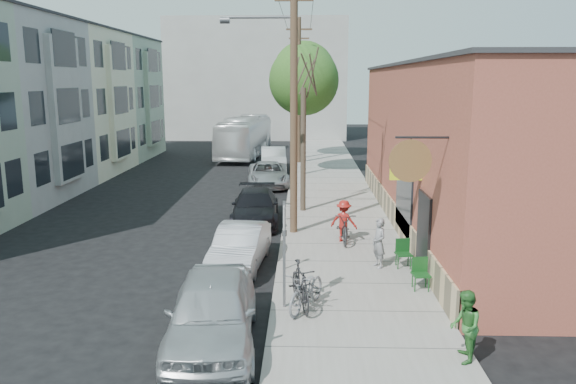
{
  "coord_description": "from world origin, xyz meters",
  "views": [
    {
      "loc": [
        2.84,
        -17.45,
        5.92
      ],
      "look_at": [
        2.2,
        4.68,
        1.5
      ],
      "focal_mm": 35.0,
      "sensor_mm": 36.0,
      "label": 1
    }
  ],
  "objects_px": {
    "parking_meter_near": "(284,243)",
    "car_1": "(240,247)",
    "parking_meter_far": "(292,185)",
    "tree_leafy_mid": "(304,81)",
    "parked_bike_b": "(307,290)",
    "car_4": "(274,159)",
    "tree_leafy_far": "(304,73)",
    "patio_chair_a": "(403,254)",
    "bus": "(245,137)",
    "sign_post": "(284,244)",
    "car_2": "(255,207)",
    "parked_bike_a": "(300,285)",
    "tree_bare": "(303,150)",
    "patron_grey": "(379,243)",
    "patron_green": "(465,327)",
    "cyclist": "(344,221)",
    "utility_pole_near": "(292,94)",
    "car_3": "(268,174)",
    "car_0": "(212,312)",
    "patio_chair_b": "(421,274)"
  },
  "relations": [
    {
      "from": "parked_bike_b",
      "to": "patio_chair_a",
      "type": "bearing_deg",
      "value": 72.07
    },
    {
      "from": "sign_post",
      "to": "parking_meter_near",
      "type": "height_order",
      "value": "sign_post"
    },
    {
      "from": "sign_post",
      "to": "parked_bike_a",
      "type": "relative_size",
      "value": 1.45
    },
    {
      "from": "cyclist",
      "to": "sign_post",
      "type": "bearing_deg",
      "value": 92.66
    },
    {
      "from": "patio_chair_a",
      "to": "bus",
      "type": "xyz_separation_m",
      "value": [
        -7.81,
        27.17,
        0.97
      ]
    },
    {
      "from": "utility_pole_near",
      "to": "cyclist",
      "type": "bearing_deg",
      "value": -33.13
    },
    {
      "from": "parking_meter_near",
      "to": "car_1",
      "type": "distance_m",
      "value": 1.59
    },
    {
      "from": "cyclist",
      "to": "car_4",
      "type": "xyz_separation_m",
      "value": [
        -3.5,
        17.33,
        -0.15
      ]
    },
    {
      "from": "patio_chair_a",
      "to": "car_0",
      "type": "distance_m",
      "value": 7.29
    },
    {
      "from": "tree_leafy_far",
      "to": "car_4",
      "type": "distance_m",
      "value": 8.05
    },
    {
      "from": "parking_meter_near",
      "to": "cyclist",
      "type": "xyz_separation_m",
      "value": [
        2.05,
        3.12,
        -0.07
      ]
    },
    {
      "from": "tree_leafy_far",
      "to": "patron_grey",
      "type": "relative_size",
      "value": 5.49
    },
    {
      "from": "sign_post",
      "to": "car_2",
      "type": "distance_m",
      "value": 9.47
    },
    {
      "from": "patio_chair_b",
      "to": "car_0",
      "type": "xyz_separation_m",
      "value": [
        -5.33,
        -3.25,
        0.23
      ]
    },
    {
      "from": "parking_meter_far",
      "to": "car_3",
      "type": "relative_size",
      "value": 0.25
    },
    {
      "from": "parking_meter_near",
      "to": "patron_green",
      "type": "relative_size",
      "value": 0.81
    },
    {
      "from": "patio_chair_a",
      "to": "patron_grey",
      "type": "xyz_separation_m",
      "value": [
        -0.78,
        0.01,
        0.35
      ]
    },
    {
      "from": "sign_post",
      "to": "parked_bike_b",
      "type": "xyz_separation_m",
      "value": [
        0.58,
        -0.11,
        -1.17
      ]
    },
    {
      "from": "patio_chair_a",
      "to": "car_0",
      "type": "bearing_deg",
      "value": -144.31
    },
    {
      "from": "parking_meter_far",
      "to": "patio_chair_a",
      "type": "height_order",
      "value": "parking_meter_far"
    },
    {
      "from": "tree_leafy_far",
      "to": "patron_green",
      "type": "bearing_deg",
      "value": -83.85
    },
    {
      "from": "tree_leafy_mid",
      "to": "tree_leafy_far",
      "type": "height_order",
      "value": "tree_leafy_far"
    },
    {
      "from": "tree_bare",
      "to": "tree_leafy_far",
      "type": "bearing_deg",
      "value": 90.0
    },
    {
      "from": "parked_bike_a",
      "to": "patio_chair_a",
      "type": "bearing_deg",
      "value": 32.53
    },
    {
      "from": "tree_leafy_far",
      "to": "sign_post",
      "type": "bearing_deg",
      "value": -90.9
    },
    {
      "from": "parking_meter_far",
      "to": "tree_leafy_mid",
      "type": "height_order",
      "value": "tree_leafy_mid"
    },
    {
      "from": "tree_bare",
      "to": "car_4",
      "type": "relative_size",
      "value": 1.18
    },
    {
      "from": "parking_meter_far",
      "to": "tree_leafy_mid",
      "type": "xyz_separation_m",
      "value": [
        0.55,
        8.3,
        4.92
      ]
    },
    {
      "from": "cyclist",
      "to": "car_4",
      "type": "height_order",
      "value": "cyclist"
    },
    {
      "from": "tree_leafy_mid",
      "to": "tree_leafy_far",
      "type": "distance_m",
      "value": 7.63
    },
    {
      "from": "car_2",
      "to": "car_1",
      "type": "bearing_deg",
      "value": -92.71
    },
    {
      "from": "utility_pole_near",
      "to": "car_1",
      "type": "distance_m",
      "value": 6.26
    },
    {
      "from": "car_2",
      "to": "car_3",
      "type": "bearing_deg",
      "value": 87.29
    },
    {
      "from": "sign_post",
      "to": "car_1",
      "type": "bearing_deg",
      "value": 113.56
    },
    {
      "from": "patio_chair_a",
      "to": "parked_bike_a",
      "type": "height_order",
      "value": "parked_bike_a"
    },
    {
      "from": "tree_bare",
      "to": "car_1",
      "type": "relative_size",
      "value": 1.33
    },
    {
      "from": "utility_pole_near",
      "to": "patron_green",
      "type": "relative_size",
      "value": 6.52
    },
    {
      "from": "patio_chair_b",
      "to": "parking_meter_far",
      "type": "bearing_deg",
      "value": 100.76
    },
    {
      "from": "parking_meter_near",
      "to": "parking_meter_far",
      "type": "xyz_separation_m",
      "value": [
        0.0,
        9.85,
        0.0
      ]
    },
    {
      "from": "parking_meter_near",
      "to": "parked_bike_b",
      "type": "height_order",
      "value": "parking_meter_near"
    },
    {
      "from": "utility_pole_near",
      "to": "tree_bare",
      "type": "height_order",
      "value": "utility_pole_near"
    },
    {
      "from": "sign_post",
      "to": "parking_meter_far",
      "type": "distance_m",
      "value": 12.85
    },
    {
      "from": "parking_meter_far",
      "to": "parked_bike_a",
      "type": "relative_size",
      "value": 0.64
    },
    {
      "from": "utility_pole_near",
      "to": "parked_bike_a",
      "type": "bearing_deg",
      "value": -87.06
    },
    {
      "from": "utility_pole_near",
      "to": "car_2",
      "type": "relative_size",
      "value": 2.12
    },
    {
      "from": "parking_meter_near",
      "to": "patio_chair_a",
      "type": "bearing_deg",
      "value": 3.75
    },
    {
      "from": "patio_chair_a",
      "to": "car_3",
      "type": "bearing_deg",
      "value": 100.44
    },
    {
      "from": "tree_leafy_mid",
      "to": "car_1",
      "type": "xyz_separation_m",
      "value": [
        -2.0,
        -17.57,
        -5.22
      ]
    },
    {
      "from": "parking_meter_far",
      "to": "patron_grey",
      "type": "relative_size",
      "value": 0.79
    },
    {
      "from": "parked_bike_b",
      "to": "car_4",
      "type": "distance_m",
      "value": 23.62
    }
  ]
}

